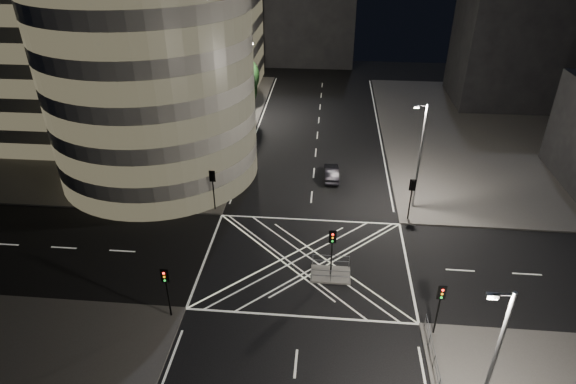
# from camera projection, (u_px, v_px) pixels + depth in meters

# --- Properties ---
(ground) EXTENTS (120.00, 120.00, 0.00)m
(ground) POSITION_uv_depth(u_px,v_px,m) (305.00, 262.00, 38.12)
(ground) COLOR black
(ground) RESTS_ON ground
(sidewalk_far_left) EXTENTS (42.00, 42.00, 0.15)m
(sidewalk_far_left) POSITION_uv_depth(u_px,v_px,m) (99.00, 121.00, 63.55)
(sidewalk_far_left) COLOR #504E4B
(sidewalk_far_left) RESTS_ON ground
(sidewalk_far_right) EXTENTS (42.00, 42.00, 0.15)m
(sidewalk_far_right) POSITION_uv_depth(u_px,v_px,m) (554.00, 137.00, 59.02)
(sidewalk_far_right) COLOR #504E4B
(sidewalk_far_right) RESTS_ON ground
(central_island) EXTENTS (3.00, 2.00, 0.15)m
(central_island) POSITION_uv_depth(u_px,v_px,m) (330.00, 275.00, 36.63)
(central_island) COLOR slate
(central_island) RESTS_ON ground
(office_tower_curved) EXTENTS (30.00, 29.00, 27.20)m
(office_tower_curved) POSITION_uv_depth(u_px,v_px,m) (117.00, 39.00, 49.45)
(office_tower_curved) COLOR #9B9992
(office_tower_curved) RESTS_ON sidewalk_far_left
(office_block_rear) EXTENTS (24.00, 16.00, 22.00)m
(office_block_rear) POSITION_uv_depth(u_px,v_px,m) (174.00, 13.00, 70.31)
(office_block_rear) COLOR #9B9992
(office_block_rear) RESTS_ON sidewalk_far_left
(building_right_far) EXTENTS (14.00, 12.00, 15.00)m
(building_right_far) POSITION_uv_depth(u_px,v_px,m) (511.00, 48.00, 66.61)
(building_right_far) COLOR black
(building_right_far) RESTS_ON sidewalk_far_right
(building_far_end) EXTENTS (18.00, 8.00, 18.00)m
(building_far_end) POSITION_uv_depth(u_px,v_px,m) (303.00, 11.00, 83.75)
(building_far_end) COLOR black
(building_far_end) RESTS_ON ground
(tree_a) EXTENTS (4.96, 4.96, 7.90)m
(tree_a) POSITION_uv_depth(u_px,v_px,m) (198.00, 149.00, 44.05)
(tree_a) COLOR black
(tree_a) RESTS_ON sidewalk_far_left
(tree_b) EXTENTS (4.52, 4.52, 7.16)m
(tree_b) POSITION_uv_depth(u_px,v_px,m) (213.00, 128.00, 49.46)
(tree_b) COLOR black
(tree_b) RESTS_ON sidewalk_far_left
(tree_c) EXTENTS (4.27, 4.27, 6.90)m
(tree_c) POSITION_uv_depth(u_px,v_px,m) (225.00, 109.00, 54.67)
(tree_c) COLOR black
(tree_c) RESTS_ON sidewalk_far_left
(tree_d) EXTENTS (5.69, 5.69, 8.25)m
(tree_d) POSITION_uv_depth(u_px,v_px,m) (235.00, 88.00, 59.56)
(tree_d) COLOR black
(tree_d) RESTS_ON sidewalk_far_left
(tree_e) EXTENTS (4.47, 4.47, 7.23)m
(tree_e) POSITION_uv_depth(u_px,v_px,m) (243.00, 76.00, 64.88)
(tree_e) COLOR black
(tree_e) RESTS_ON sidewalk_far_left
(traffic_signal_fl) EXTENTS (0.55, 0.22, 4.00)m
(traffic_signal_fl) POSITION_uv_depth(u_px,v_px,m) (213.00, 183.00, 43.18)
(traffic_signal_fl) COLOR black
(traffic_signal_fl) RESTS_ON sidewalk_far_left
(traffic_signal_nl) EXTENTS (0.55, 0.22, 4.00)m
(traffic_signal_nl) POSITION_uv_depth(u_px,v_px,m) (166.00, 284.00, 31.49)
(traffic_signal_nl) COLOR black
(traffic_signal_nl) RESTS_ON sidewalk_near_left
(traffic_signal_fr) EXTENTS (0.55, 0.22, 4.00)m
(traffic_signal_fr) POSITION_uv_depth(u_px,v_px,m) (412.00, 192.00, 41.80)
(traffic_signal_fr) COLOR black
(traffic_signal_fr) RESTS_ON sidewalk_far_right
(traffic_signal_nr) EXTENTS (0.55, 0.22, 4.00)m
(traffic_signal_nr) POSITION_uv_depth(u_px,v_px,m) (440.00, 301.00, 30.11)
(traffic_signal_nr) COLOR black
(traffic_signal_nr) RESTS_ON sidewalk_near_right
(traffic_signal_island) EXTENTS (0.55, 0.22, 4.00)m
(traffic_signal_island) POSITION_uv_depth(u_px,v_px,m) (332.00, 245.00, 35.20)
(traffic_signal_island) COLOR black
(traffic_signal_island) RESTS_ON central_island
(street_lamp_left_near) EXTENTS (1.25, 0.25, 10.00)m
(street_lamp_left_near) POSITION_uv_depth(u_px,v_px,m) (216.00, 133.00, 46.37)
(street_lamp_left_near) COLOR slate
(street_lamp_left_near) RESTS_ON sidewalk_far_left
(street_lamp_left_far) EXTENTS (1.25, 0.25, 10.00)m
(street_lamp_left_far) POSITION_uv_depth(u_px,v_px,m) (247.00, 77.00, 61.85)
(street_lamp_left_far) COLOR slate
(street_lamp_left_far) RESTS_ON sidewalk_far_left
(street_lamp_right_far) EXTENTS (1.25, 0.25, 10.00)m
(street_lamp_right_far) POSITION_uv_depth(u_px,v_px,m) (420.00, 154.00, 42.32)
(street_lamp_right_far) COLOR slate
(street_lamp_right_far) RESTS_ON sidewalk_far_right
(street_lamp_right_near) EXTENTS (1.25, 0.25, 10.00)m
(street_lamp_right_near) POSITION_uv_depth(u_px,v_px,m) (491.00, 367.00, 22.55)
(street_lamp_right_near) COLOR slate
(street_lamp_right_near) RESTS_ON sidewalk_near_right
(railing_island_south) EXTENTS (2.80, 0.06, 1.10)m
(railing_island_south) POSITION_uv_depth(u_px,v_px,m) (331.00, 276.00, 35.54)
(railing_island_south) COLOR slate
(railing_island_south) RESTS_ON central_island
(railing_island_north) EXTENTS (2.80, 0.06, 1.10)m
(railing_island_north) POSITION_uv_depth(u_px,v_px,m) (331.00, 261.00, 37.09)
(railing_island_north) COLOR slate
(railing_island_north) RESTS_ON central_island
(sedan) EXTENTS (1.61, 4.18, 1.36)m
(sedan) POSITION_uv_depth(u_px,v_px,m) (331.00, 173.00, 49.57)
(sedan) COLOR black
(sedan) RESTS_ON ground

